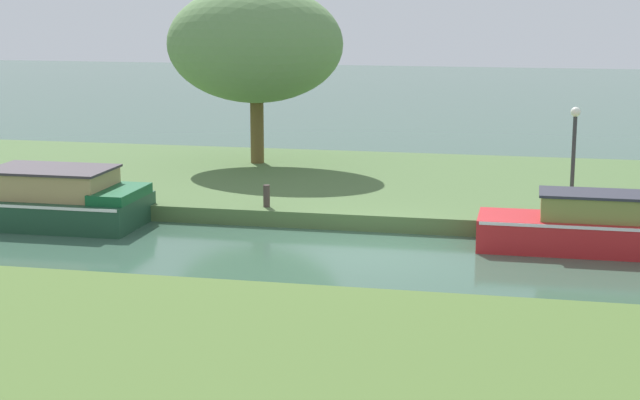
# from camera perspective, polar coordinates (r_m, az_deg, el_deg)

# --- Properties ---
(ground_plane) EXTENTS (120.00, 120.00, 0.00)m
(ground_plane) POSITION_cam_1_polar(r_m,az_deg,el_deg) (22.22, 2.65, -3.02)
(ground_plane) COLOR #385A47
(riverbank_far) EXTENTS (72.00, 10.00, 0.40)m
(riverbank_far) POSITION_cam_1_polar(r_m,az_deg,el_deg) (28.94, 4.94, 0.78)
(riverbank_far) COLOR #4E6B3B
(riverbank_far) RESTS_ON ground_plane
(forest_barge) EXTENTS (4.05, 2.38, 1.42)m
(forest_barge) POSITION_cam_1_polar(r_m,az_deg,el_deg) (25.62, -14.52, -0.00)
(forest_barge) COLOR #1F462F
(forest_barge) RESTS_ON ground_plane
(red_narrowboat) EXTENTS (5.77, 1.56, 1.33)m
(red_narrowboat) POSITION_cam_1_polar(r_m,az_deg,el_deg) (23.05, 16.54, -1.48)
(red_narrowboat) COLOR red
(red_narrowboat) RESTS_ON ground_plane
(willow_tree_left) EXTENTS (5.53, 3.78, 5.53)m
(willow_tree_left) POSITION_cam_1_polar(r_m,az_deg,el_deg) (31.20, -3.76, 8.81)
(willow_tree_left) COLOR brown
(willow_tree_left) RESTS_ON riverbank_far
(lamp_post) EXTENTS (0.24, 0.24, 2.53)m
(lamp_post) POSITION_cam_1_polar(r_m,az_deg,el_deg) (25.33, 14.24, 3.10)
(lamp_post) COLOR #333338
(lamp_post) RESTS_ON riverbank_far
(mooring_post_near) EXTENTS (0.17, 0.17, 0.56)m
(mooring_post_near) POSITION_cam_1_polar(r_m,az_deg,el_deg) (25.04, -3.06, 0.23)
(mooring_post_near) COLOR #423632
(mooring_post_near) RESTS_ON riverbank_far
(mooring_post_far) EXTENTS (0.18, 0.18, 0.75)m
(mooring_post_far) POSITION_cam_1_polar(r_m,az_deg,el_deg) (26.41, -11.84, 0.81)
(mooring_post_far) COLOR #502E27
(mooring_post_far) RESTS_ON riverbank_far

